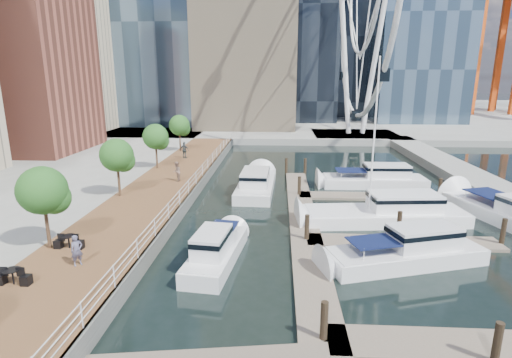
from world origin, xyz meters
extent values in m
plane|color=black|center=(0.00, 0.00, 0.00)|extent=(520.00, 520.00, 0.00)
cube|color=brown|center=(-9.00, 15.00, 0.50)|extent=(6.00, 60.00, 1.00)
cube|color=#595954|center=(-6.00, 15.00, 0.50)|extent=(0.25, 60.00, 1.00)
cube|color=gray|center=(0.00, 102.00, 0.50)|extent=(200.00, 114.00, 1.00)
cube|color=gray|center=(20.00, 20.00, 0.50)|extent=(4.00, 60.00, 1.00)
cube|color=gray|center=(14.00, 52.00, 0.50)|extent=(14.00, 12.00, 1.00)
cube|color=#6D6051|center=(3.00, 10.00, 0.10)|extent=(2.00, 32.00, 0.20)
cube|color=#6D6051|center=(9.00, -2.00, 0.10)|extent=(12.00, 2.00, 0.20)
cube|color=#6D6051|center=(9.00, 8.00, 0.10)|extent=(12.00, 2.00, 0.20)
cube|color=#6D6051|center=(9.00, 18.00, 0.10)|extent=(12.00, 2.00, 0.20)
cube|color=brown|center=(-30.00, 34.00, 11.00)|extent=(12.00, 14.00, 20.00)
cube|color=#BCAD8E|center=(-36.00, 50.00, 15.00)|extent=(14.00, 16.00, 28.00)
cylinder|color=white|center=(11.50, 52.00, 14.00)|extent=(0.80, 0.80, 26.00)
cylinder|color=white|center=(16.50, 52.00, 14.00)|extent=(0.80, 0.80, 26.00)
cylinder|color=#3F2B1C|center=(-11.40, 4.00, 2.20)|extent=(0.20, 0.20, 2.40)
sphere|color=#265B1E|center=(-11.40, 4.00, 4.30)|extent=(2.60, 2.60, 2.60)
cylinder|color=#3F2B1C|center=(-11.40, 14.00, 2.20)|extent=(0.20, 0.20, 2.40)
sphere|color=#265B1E|center=(-11.40, 14.00, 4.30)|extent=(2.60, 2.60, 2.60)
cylinder|color=#3F2B1C|center=(-11.40, 24.00, 2.20)|extent=(0.20, 0.20, 2.40)
sphere|color=#265B1E|center=(-11.40, 24.00, 4.30)|extent=(2.60, 2.60, 2.60)
cylinder|color=#3F2B1C|center=(-11.40, 34.00, 2.20)|extent=(0.20, 0.20, 2.40)
sphere|color=#265B1E|center=(-11.40, 34.00, 4.30)|extent=(2.60, 2.60, 2.60)
imported|color=#4F4E68|center=(-8.81, 2.04, 1.79)|extent=(0.68, 0.68, 1.59)
imported|color=#87695D|center=(-8.03, 18.83, 1.90)|extent=(0.75, 0.92, 1.79)
imported|color=#32393F|center=(-9.77, 29.42, 1.95)|extent=(1.21, 0.79, 1.91)
camera|label=1|loc=(1.14, -15.75, 10.13)|focal=28.00mm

